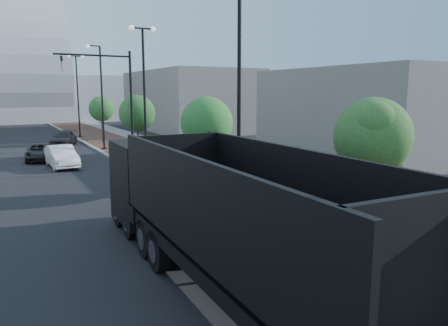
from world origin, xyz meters
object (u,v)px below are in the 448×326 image
white_sedan (61,156)px  dark_car_mid (41,152)px  pedestrian (207,155)px  dump_truck (189,208)px

white_sedan → dark_car_mid: (-0.96, 3.92, -0.12)m
dark_car_mid → pedestrian: (9.83, -9.00, 0.24)m
dark_car_mid → white_sedan: bearing=-69.3°
white_sedan → dark_car_mid: bearing=100.5°
white_sedan → pedestrian: pedestrian is taller
dump_truck → dark_car_mid: size_ratio=3.05×
pedestrian → dump_truck: bearing=39.4°
dump_truck → white_sedan: (-1.10, 19.54, -0.87)m
dark_car_mid → pedestrian: bearing=-35.6°
white_sedan → pedestrian: (8.86, -5.08, 0.12)m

